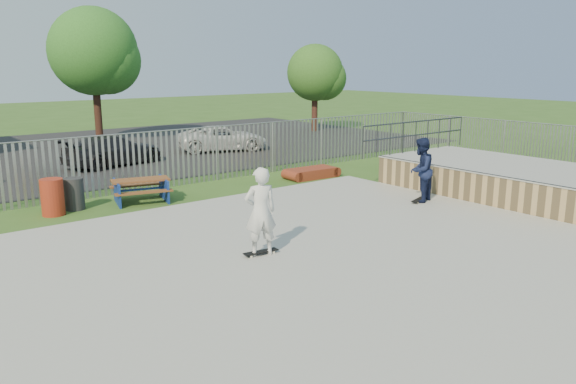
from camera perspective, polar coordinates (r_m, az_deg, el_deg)
ground at (r=12.01m, az=0.53°, el=-7.75°), size 120.00×120.00×0.00m
concrete_slab at (r=11.98m, az=0.53°, el=-7.42°), size 15.00×12.00×0.15m
quarter_pipe at (r=19.58m, az=20.69°, el=1.22°), size 5.50×7.05×2.19m
fence at (r=15.91m, az=-7.04°, el=1.06°), size 26.04×16.02×2.00m
picnic_table at (r=18.16m, az=-14.72°, el=0.18°), size 2.04×1.82×0.73m
funbox at (r=21.39m, az=2.40°, el=1.95°), size 1.89×1.01×0.37m
trash_bin_red at (r=17.34m, az=-22.81°, el=-0.48°), size 0.63×0.63×1.06m
trash_bin_grey at (r=17.78m, az=-20.90°, el=-0.18°), size 0.57×0.57×0.95m
parking_lot at (r=28.94m, az=-23.83°, el=3.38°), size 40.00×18.00×0.02m
car_dark at (r=25.02m, az=-17.32°, el=4.06°), size 4.66×2.75×1.27m
car_white at (r=28.19m, az=-6.66°, el=5.45°), size 4.85×3.40×1.23m
tree_mid at (r=32.77m, az=-19.17°, el=13.32°), size 4.71×4.71×7.26m
tree_right at (r=36.33m, az=2.76°, el=12.00°), size 3.56×3.56×5.49m
skateboard_a at (r=17.50m, az=13.16°, el=-0.83°), size 0.82×0.43×0.08m
skateboard_b at (r=12.39m, az=-2.77°, el=-6.19°), size 0.82×0.30×0.08m
skater_navy at (r=17.31m, az=13.32°, el=2.18°), size 1.12×0.99×1.95m
skater_white at (r=12.11m, az=-2.82°, el=-2.00°), size 0.82×0.65×1.95m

